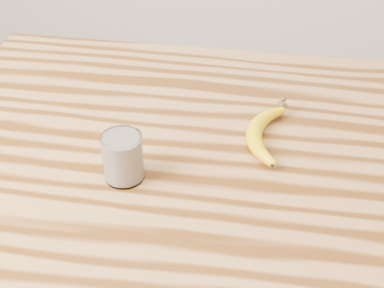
# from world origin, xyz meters

# --- Properties ---
(table) EXTENTS (1.20, 0.80, 0.90)m
(table) POSITION_xyz_m (0.00, 0.00, 0.77)
(table) COLOR #986638
(table) RESTS_ON ground
(smoothie_glass) EXTENTS (0.07, 0.07, 0.09)m
(smoothie_glass) POSITION_xyz_m (-0.15, -0.12, 0.94)
(smoothie_glass) COLOR white
(smoothie_glass) RESTS_ON table
(banana) EXTENTS (0.11, 0.27, 0.03)m
(banana) POSITION_xyz_m (0.06, 0.03, 0.92)
(banana) COLOR #D9AA00
(banana) RESTS_ON table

